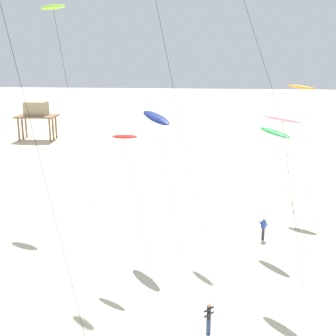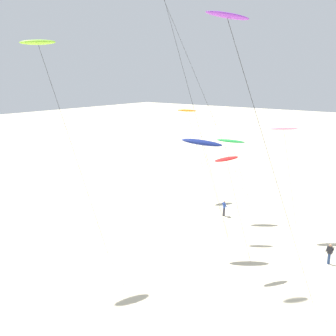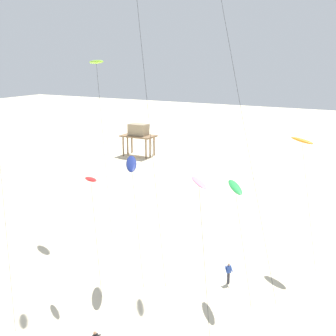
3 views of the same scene
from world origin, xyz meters
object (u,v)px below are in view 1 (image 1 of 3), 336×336
kite_red (125,139)px  kite_navy (156,118)px  kite_green (275,133)px  kite_pink (283,121)px  kite_flyer_middle (263,228)px  kite_orange (301,88)px  stilt_house (36,112)px  kite_flyer_nearest (209,318)px  kite_lime (53,9)px

kite_red → kite_navy: bearing=63.9°
kite_green → kite_pink: bearing=-94.9°
kite_green → kite_flyer_middle: (-0.33, 0.29, -6.95)m
kite_orange → kite_red: kite_orange is taller
kite_flyer_middle → stilt_house: size_ratio=0.29×
kite_flyer_nearest → kite_flyer_middle: (3.98, 11.35, 0.00)m
kite_lime → stilt_house: kite_lime is taller
kite_flyer_nearest → stilt_house: (-24.86, 44.78, 3.22)m
kite_navy → kite_flyer_nearest: bearing=-69.9°
kite_orange → kite_pink: 13.26m
kite_pink → kite_flyer_nearest: (-3.84, -5.66, -8.64)m
kite_red → kite_lime: kite_lime is taller
kite_green → kite_flyer_nearest: (-4.31, -11.06, -6.95)m
kite_pink → stilt_house: size_ratio=1.69×
kite_flyer_nearest → kite_flyer_middle: bearing=70.7°
kite_pink → kite_flyer_nearest: size_ratio=5.86×
kite_pink → kite_green: bearing=85.1°
kite_orange → kite_flyer_middle: (-3.39, -7.07, -9.30)m
stilt_house → kite_pink: bearing=-53.7°
stilt_house → kite_lime: bearing=-65.5°
kite_navy → stilt_house: 41.46m
kite_pink → stilt_house: 48.82m
kite_navy → kite_red: (-1.50, -3.06, -0.75)m
kite_lime → kite_orange: bearing=3.0°
kite_orange → kite_flyer_nearest: 21.91m
kite_orange → kite_green: (-3.06, -7.36, -2.35)m
kite_flyer_nearest → kite_lime: bearing=125.4°
kite_flyer_middle → stilt_house: bearing=130.8°
kite_pink → kite_flyer_nearest: kite_pink is taller
kite_navy → kite_red: bearing=-116.1°
kite_red → kite_flyer_nearest: size_ratio=5.14×
kite_pink → stilt_house: bearing=126.3°
kite_red → stilt_house: bearing=117.4°
kite_flyer_nearest → kite_green: bearing=68.7°
kite_pink → kite_flyer_middle: bearing=88.6°
kite_green → kite_pink: size_ratio=0.83×
kite_lime → kite_flyer_middle: kite_lime is taller
kite_green → kite_flyer_middle: 6.96m
kite_green → stilt_house: kite_green is taller
kite_orange → kite_flyer_middle: kite_orange is taller
kite_pink → kite_red: bearing=174.5°
kite_flyer_middle → kite_green: bearing=-41.3°
kite_navy → kite_green: bearing=10.8°
kite_navy → kite_flyer_nearest: kite_navy is taller
kite_green → kite_flyer_nearest: 13.76m
kite_flyer_middle → stilt_house: (-28.83, 33.43, 3.22)m
kite_navy → kite_flyer_middle: 11.16m
kite_flyer_middle → kite_flyer_nearest: bearing=-109.3°
kite_navy → kite_green: 8.02m
kite_orange → kite_red: 17.28m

